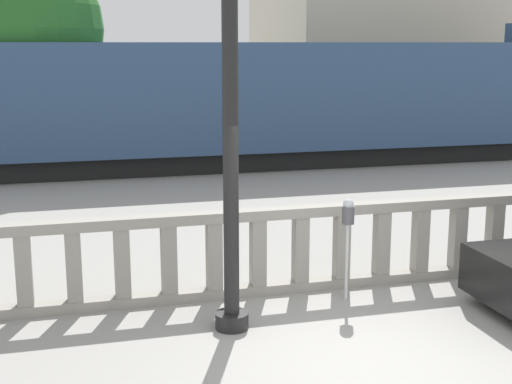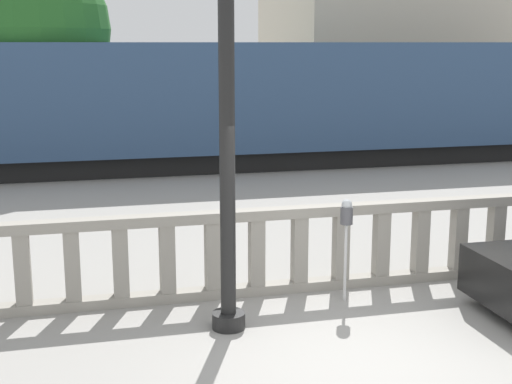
# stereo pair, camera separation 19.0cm
# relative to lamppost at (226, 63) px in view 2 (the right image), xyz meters

# --- Properties ---
(ground_plane) EXTENTS (160.00, 160.00, 0.00)m
(ground_plane) POSITION_rel_lamppost_xyz_m (1.24, -1.32, -3.21)
(ground_plane) COLOR gray
(balustrade) EXTENTS (12.22, 0.24, 1.21)m
(balustrade) POSITION_rel_lamppost_xyz_m (1.24, 1.09, -2.61)
(balustrade) COLOR gray
(balustrade) RESTS_ON ground
(lamppost) EXTENTS (0.41, 0.41, 5.99)m
(lamppost) POSITION_rel_lamppost_xyz_m (0.00, 0.00, 0.00)
(lamppost) COLOR black
(lamppost) RESTS_ON ground
(parking_meter) EXTENTS (0.17, 0.17, 1.41)m
(parking_meter) POSITION_rel_lamppost_xyz_m (1.73, 0.57, -2.09)
(parking_meter) COLOR silver
(parking_meter) RESTS_ON ground
(train_near) EXTENTS (25.26, 2.85, 4.05)m
(train_near) POSITION_rel_lamppost_xyz_m (2.64, 11.45, -1.40)
(train_near) COLOR black
(train_near) RESTS_ON ground
(building_block) EXTENTS (10.67, 8.17, 9.89)m
(building_block) POSITION_rel_lamppost_xyz_m (11.93, 20.71, 1.73)
(building_block) COLOR beige
(building_block) RESTS_ON ground
(tree_left) EXTENTS (4.77, 4.77, 6.19)m
(tree_left) POSITION_rel_lamppost_xyz_m (-3.07, 12.60, 0.58)
(tree_left) COLOR brown
(tree_left) RESTS_ON ground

